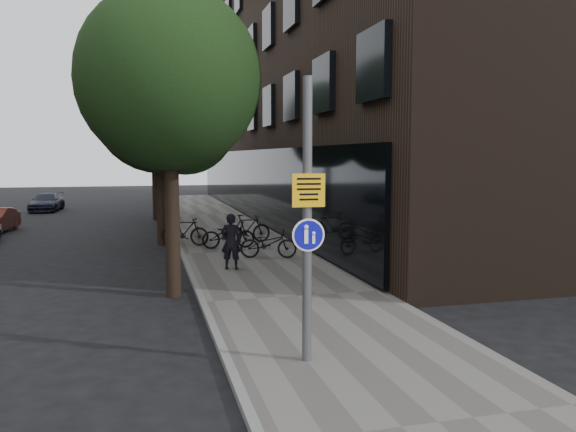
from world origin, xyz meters
name	(u,v)px	position (x,y,z in m)	size (l,w,h in m)	color
ground	(333,347)	(0.00, 0.00, 0.00)	(120.00, 120.00, 0.00)	black
sidewalk	(247,253)	(0.25, 10.00, 0.06)	(4.50, 60.00, 0.12)	#625F5A
curb_edge	(183,255)	(-2.00, 10.00, 0.07)	(0.15, 60.00, 0.13)	slate
building_right_dark_brick	(348,61)	(8.50, 22.00, 9.00)	(12.00, 40.00, 18.00)	black
street_tree_near	(172,88)	(-2.53, 4.64, 5.11)	(4.40, 4.40, 7.50)	black
street_tree_mid	(161,114)	(-2.53, 13.14, 5.11)	(5.00, 5.00, 7.80)	black
street_tree_far	(155,126)	(-2.53, 22.14, 5.11)	(5.00, 5.00, 7.80)	black
signpost	(307,220)	(-0.74, -0.83, 2.43)	(0.53, 0.15, 4.58)	#595B5E
pedestrian	(231,241)	(-0.79, 6.93, 0.95)	(0.61, 0.40, 1.67)	black
parked_bike_facade_near	(268,243)	(0.69, 8.46, 0.61)	(0.65, 1.86, 0.98)	black
parked_bike_facade_far	(247,229)	(0.61, 11.86, 0.67)	(0.52, 1.84, 1.11)	black
parked_bike_curb_near	(228,235)	(-0.30, 10.77, 0.62)	(0.67, 1.92, 1.01)	black
parked_bike_curb_far	(185,231)	(-1.80, 11.74, 0.67)	(0.52, 1.83, 1.10)	black
parked_car_far	(47,202)	(-9.23, 28.98, 0.57)	(1.61, 3.96, 1.15)	#1B2031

